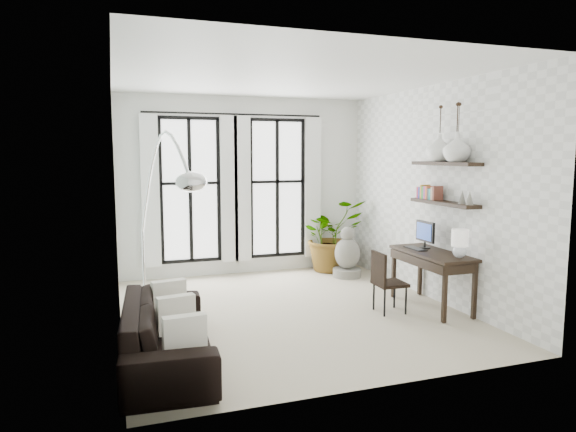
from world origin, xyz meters
name	(u,v)px	position (x,y,z in m)	size (l,w,h in m)	color
floor	(290,311)	(0.00, 0.00, 0.00)	(5.00, 5.00, 0.00)	beige
ceiling	(290,77)	(0.00, 0.00, 3.20)	(5.00, 5.00, 0.00)	white
wall_left	(116,202)	(-2.25, 0.00, 1.60)	(5.00, 5.00, 0.00)	#B3C8C1
wall_right	(431,193)	(2.25, 0.00, 1.60)	(5.00, 5.00, 0.00)	white
wall_back	(245,186)	(0.00, 2.50, 1.60)	(4.50, 4.50, 0.00)	white
windows	(235,189)	(-0.20, 2.43, 1.56)	(3.26, 0.13, 2.65)	white
wall_shelves	(443,187)	(2.11, -0.47, 1.73)	(0.25, 1.30, 0.60)	black
sofa	(167,331)	(-1.80, -1.22, 0.33)	(2.23, 0.87, 0.65)	black
throw_pillows	(176,314)	(-1.70, -1.22, 0.50)	(0.40, 1.52, 0.40)	white
plant	(331,235)	(1.56, 2.15, 0.67)	(1.21, 1.05, 1.35)	#2D7228
desk	(434,257)	(1.94, -0.55, 0.75)	(0.58, 1.37, 1.20)	black
desk_chair	(385,278)	(1.22, -0.49, 0.49)	(0.42, 0.42, 0.85)	black
arc_lamp	(162,176)	(-1.70, -0.09, 1.92)	(0.75, 2.54, 2.46)	silver
buddha	(347,256)	(1.63, 1.58, 0.38)	(0.50, 0.50, 0.90)	gray
vase_a	(457,148)	(2.11, -0.76, 2.27)	(0.37, 0.37, 0.38)	white
vase_b	(439,148)	(2.11, -0.36, 2.27)	(0.37, 0.37, 0.38)	white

